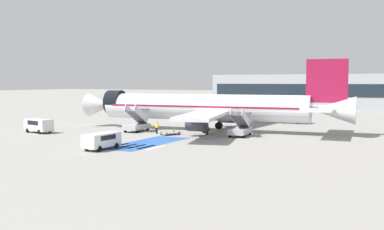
# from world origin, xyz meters

# --- Properties ---
(ground_plane) EXTENTS (600.00, 600.00, 0.00)m
(ground_plane) POSITION_xyz_m (0.00, 0.00, 0.00)
(ground_plane) COLOR gray
(apron_leadline_yellow) EXTENTS (75.17, 7.48, 0.01)m
(apron_leadline_yellow) POSITION_xyz_m (-1.66, -0.62, 0.00)
(apron_leadline_yellow) COLOR gold
(apron_leadline_yellow) RESTS_ON ground_plane
(apron_stand_patch_blue) EXTENTS (4.76, 13.09, 0.01)m
(apron_stand_patch_blue) POSITION_xyz_m (-1.66, -15.89, 0.00)
(apron_stand_patch_blue) COLOR #2856A8
(apron_stand_patch_blue) RESTS_ON ground_plane
(apron_walkway_bar_0) EXTENTS (0.44, 3.60, 0.01)m
(apron_walkway_bar_0) POSITION_xyz_m (-5.86, -18.85, 0.00)
(apron_walkway_bar_0) COLOR silver
(apron_walkway_bar_0) RESTS_ON ground_plane
(apron_walkway_bar_1) EXTENTS (0.44, 3.60, 0.01)m
(apron_walkway_bar_1) POSITION_xyz_m (-4.66, -18.85, 0.00)
(apron_walkway_bar_1) COLOR silver
(apron_walkway_bar_1) RESTS_ON ground_plane
(apron_walkway_bar_2) EXTENTS (0.44, 3.60, 0.01)m
(apron_walkway_bar_2) POSITION_xyz_m (-3.46, -18.85, 0.00)
(apron_walkway_bar_2) COLOR silver
(apron_walkway_bar_2) RESTS_ON ground_plane
(apron_walkway_bar_3) EXTENTS (0.44, 3.60, 0.01)m
(apron_walkway_bar_3) POSITION_xyz_m (-2.26, -18.85, 0.00)
(apron_walkway_bar_3) COLOR silver
(apron_walkway_bar_3) RESTS_ON ground_plane
(apron_walkway_bar_4) EXTENTS (0.44, 3.60, 0.01)m
(apron_walkway_bar_4) POSITION_xyz_m (-1.06, -18.85, 0.00)
(apron_walkway_bar_4) COLOR silver
(apron_walkway_bar_4) RESTS_ON ground_plane
(apron_walkway_bar_5) EXTENTS (0.44, 3.60, 0.01)m
(apron_walkway_bar_5) POSITION_xyz_m (0.14, -18.85, 0.00)
(apron_walkway_bar_5) COLOR silver
(apron_walkway_bar_5) RESTS_ON ground_plane
(apron_walkway_bar_6) EXTENTS (0.44, 3.60, 0.01)m
(apron_walkway_bar_6) POSITION_xyz_m (1.34, -18.85, 0.00)
(apron_walkway_bar_6) COLOR silver
(apron_walkway_bar_6) RESTS_ON ground_plane
(airliner) EXTENTS (41.77, 31.74, 10.36)m
(airliner) POSITION_xyz_m (-1.05, -0.56, 3.51)
(airliner) COLOR silver
(airliner) RESTS_ON ground_plane
(boarding_stairs_forward) EXTENTS (2.65, 5.39, 4.08)m
(boarding_stairs_forward) POSITION_xyz_m (-9.85, -5.92, 1.00)
(boarding_stairs_forward) COLOR #ADB2BA
(boarding_stairs_forward) RESTS_ON ground_plane
(boarding_stairs_aft) EXTENTS (2.65, 5.39, 3.90)m
(boarding_stairs_aft) POSITION_xyz_m (5.83, -4.40, 0.98)
(boarding_stairs_aft) COLOR #ADB2BA
(boarding_stairs_aft) RESTS_ON ground_plane
(fuel_tanker) EXTENTS (10.84, 2.83, 3.43)m
(fuel_tanker) POSITION_xyz_m (4.89, 17.81, 1.73)
(fuel_tanker) COLOR #38383D
(fuel_tanker) RESTS_ON ground_plane
(service_van_0) EXTENTS (4.94, 2.70, 1.97)m
(service_van_0) POSITION_xyz_m (-21.33, -13.90, 1.19)
(service_van_0) COLOR silver
(service_van_0) RESTS_ON ground_plane
(service_van_1) EXTENTS (2.03, 4.53, 1.77)m
(service_van_1) POSITION_xyz_m (-3.16, -22.49, 1.08)
(service_van_1) COLOR silver
(service_van_1) RESTS_ON ground_plane
(baggage_cart) EXTENTS (2.47, 2.99, 0.87)m
(baggage_cart) POSITION_xyz_m (-3.26, -7.48, 0.26)
(baggage_cart) COLOR gray
(baggage_cart) RESTS_ON ground_plane
(ground_crew_0) EXTENTS (0.49, 0.38, 1.59)m
(ground_crew_0) POSITION_xyz_m (1.24, -5.09, 0.91)
(ground_crew_0) COLOR #2D2D33
(ground_crew_0) RESTS_ON ground_plane
(ground_crew_1) EXTENTS (0.45, 0.26, 1.75)m
(ground_crew_1) POSITION_xyz_m (-5.81, -6.89, 1.01)
(ground_crew_1) COLOR #191E38
(ground_crew_1) RESTS_ON ground_plane
(terminal_building) EXTENTS (70.39, 12.10, 9.33)m
(terminal_building) POSITION_xyz_m (8.81, 63.21, 4.67)
(terminal_building) COLOR #9EA3A8
(terminal_building) RESTS_ON ground_plane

